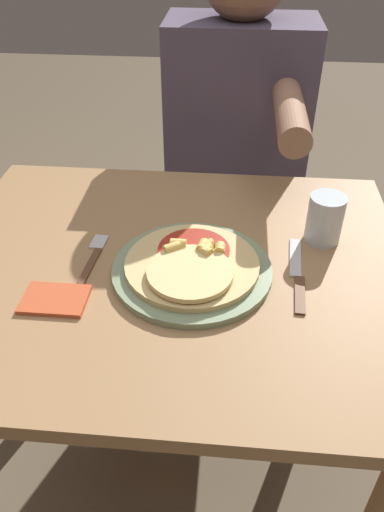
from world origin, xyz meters
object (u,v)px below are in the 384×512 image
(knife, at_px, (297,275))
(person_diner, at_px, (237,140))
(dining_table, at_px, (172,317))
(fork, at_px, (93,258))
(plate, at_px, (192,270))
(pizza, at_px, (192,264))
(drinking_glass, at_px, (325,219))

(knife, relative_size, person_diner, 0.18)
(dining_table, distance_m, fork, 0.21)
(plate, height_order, person_diner, person_diner)
(plate, bearing_deg, knife, 2.51)
(pizza, xyz_separation_m, person_diner, (0.07, 0.63, -0.04))
(plate, distance_m, drinking_glass, 0.29)
(dining_table, xyz_separation_m, pizza, (0.05, -0.03, 0.17))
(knife, distance_m, person_diner, 0.63)
(pizza, height_order, fork, pizza)
(drinking_glass, relative_size, person_diner, 0.08)
(dining_table, distance_m, plate, 0.16)
(pizza, xyz_separation_m, fork, (-0.20, 0.03, -0.02))
(dining_table, bearing_deg, knife, -3.24)
(dining_table, xyz_separation_m, plate, (0.05, -0.02, 0.15))
(dining_table, height_order, plate, plate)
(knife, bearing_deg, pizza, -176.08)
(knife, height_order, person_diner, person_diner)
(fork, bearing_deg, knife, -2.56)
(fork, height_order, person_diner, person_diner)
(plate, xyz_separation_m, person_diner, (0.07, 0.63, -0.02))
(person_diner, bearing_deg, dining_table, -101.12)
(pizza, relative_size, fork, 1.42)
(dining_table, height_order, fork, fork)
(dining_table, relative_size, plate, 3.06)
(pizza, xyz_separation_m, drinking_glass, (0.25, 0.14, 0.03))
(plate, bearing_deg, drinking_glass, 27.63)
(drinking_glass, bearing_deg, knife, -114.89)
(fork, distance_m, drinking_glass, 0.47)
(pizza, xyz_separation_m, knife, (0.20, 0.01, -0.02))
(pizza, relative_size, knife, 1.13)
(dining_table, xyz_separation_m, drinking_glass, (0.30, 0.11, 0.19))
(person_diner, bearing_deg, pizza, -96.60)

